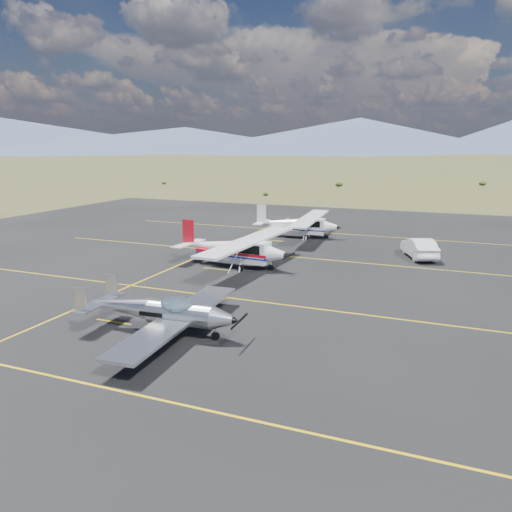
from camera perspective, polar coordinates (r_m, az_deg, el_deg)
The scene contains 6 objects.
ground at distance 26.05m, azimuth -5.92°, elevation -5.91°, with size 1600.00×1600.00×0.00m, color #383D1C.
apron at distance 32.12m, azimuth -0.07°, elevation -2.23°, with size 72.00×72.00×0.02m, color black.
aircraft_low_wing at distance 22.58m, azimuth -10.50°, elevation -6.28°, with size 7.09×9.87×2.14m.
aircraft_cessna at distance 34.22m, azimuth -2.58°, elevation 0.99°, with size 7.14×11.90×3.01m.
aircraft_plain at distance 45.15m, azimuth 4.80°, elevation 3.72°, with size 6.71×11.17×2.82m.
sedan at distance 38.83m, azimuth 18.16°, elevation 0.90°, with size 1.59×4.55×1.50m, color white.
Camera 1 is at (11.72, -21.73, 8.30)m, focal length 35.00 mm.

